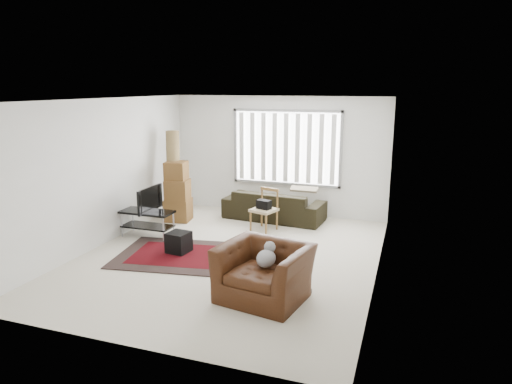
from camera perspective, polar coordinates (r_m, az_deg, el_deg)
room at (r=8.09m, az=-1.90°, el=4.89°), size 6.00×6.02×2.71m
persian_rug at (r=8.17m, az=-8.57°, el=-7.87°), size 2.65×1.98×0.02m
tv_stand at (r=9.26m, az=-13.43°, el=-3.17°), size 1.04×0.47×0.52m
tv at (r=9.16m, az=-13.55°, el=-0.85°), size 0.11×0.84×0.48m
subwoofer at (r=8.29m, az=-9.64°, el=-6.19°), size 0.41×0.41×0.36m
moving_boxes at (r=10.14m, az=-9.78°, el=-0.19°), size 0.61×0.57×1.32m
white_flatpack at (r=10.51m, az=-9.88°, el=-1.17°), size 0.60×0.35×0.71m
rolled_rug at (r=10.20m, az=-10.28°, el=2.03°), size 0.56×0.76×1.98m
sofa at (r=10.14m, az=2.27°, el=-1.09°), size 2.29×1.15×0.85m
side_chair at (r=9.36m, az=1.06°, el=-1.98°), size 0.58×0.58×0.86m
armchair at (r=6.42m, az=1.03°, el=-9.54°), size 1.35×1.23×0.88m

